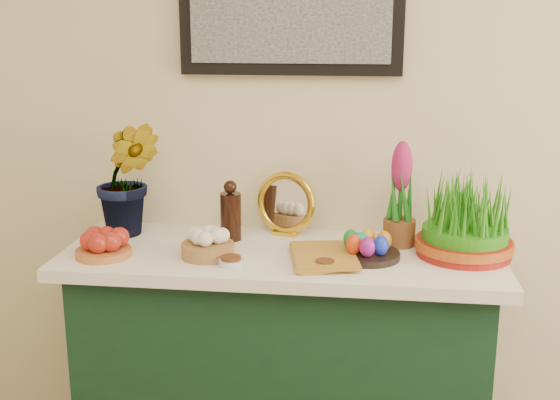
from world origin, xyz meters
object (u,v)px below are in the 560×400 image
at_px(mirror, 286,204).
at_px(hyacinth_green, 127,160).
at_px(sideboard, 282,380).
at_px(wheatgrass_sabzeh, 465,222).
at_px(book, 292,256).

bearing_deg(mirror, hyacinth_green, -172.19).
relative_size(sideboard, wheatgrass_sabzeh, 4.27).
bearing_deg(book, hyacinth_green, 149.85).
distance_m(sideboard, wheatgrass_sabzeh, 0.81).
height_order(hyacinth_green, mirror, hyacinth_green).
xyz_separation_m(sideboard, mirror, (-0.01, 0.18, 0.57)).
xyz_separation_m(mirror, book, (0.05, -0.28, -0.09)).
bearing_deg(mirror, wheatgrass_sabzeh, -15.22).
height_order(hyacinth_green, wheatgrass_sabzeh, hyacinth_green).
bearing_deg(wheatgrass_sabzeh, mirror, 164.78).
distance_m(hyacinth_green, mirror, 0.56).
relative_size(sideboard, book, 5.05).
xyz_separation_m(hyacinth_green, book, (0.58, -0.21, -0.24)).
bearing_deg(mirror, book, -79.54).
xyz_separation_m(sideboard, wheatgrass_sabzeh, (0.57, 0.02, 0.57)).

